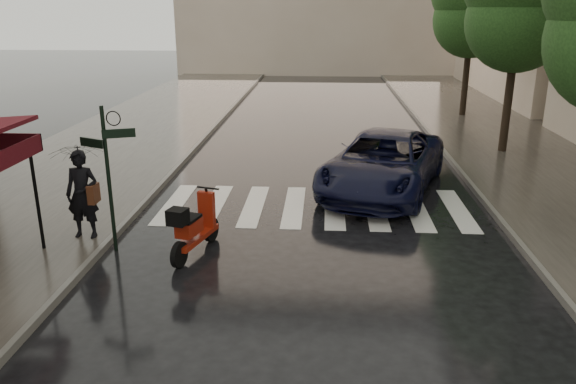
# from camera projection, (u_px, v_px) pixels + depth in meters

# --- Properties ---
(ground) EXTENTS (120.00, 120.00, 0.00)m
(ground) POSITION_uv_depth(u_px,v_px,m) (123.00, 328.00, 9.08)
(ground) COLOR black
(ground) RESTS_ON ground
(sidewalk_near) EXTENTS (6.00, 60.00, 0.12)m
(sidewalk_near) POSITION_uv_depth(u_px,v_px,m) (115.00, 146.00, 20.70)
(sidewalk_near) COLOR #38332D
(sidewalk_near) RESTS_ON ground
(sidewalk_far) EXTENTS (5.50, 60.00, 0.12)m
(sidewalk_far) POSITION_uv_depth(u_px,v_px,m) (523.00, 152.00, 19.81)
(sidewalk_far) COLOR #38332D
(sidewalk_far) RESTS_ON ground
(curb_near) EXTENTS (0.12, 60.00, 0.16)m
(curb_near) POSITION_uv_depth(u_px,v_px,m) (197.00, 147.00, 20.51)
(curb_near) COLOR #595651
(curb_near) RESTS_ON ground
(curb_far) EXTENTS (0.12, 60.00, 0.16)m
(curb_far) POSITION_uv_depth(u_px,v_px,m) (443.00, 151.00, 19.97)
(curb_far) COLOR #595651
(curb_far) RESTS_ON ground
(crosswalk) EXTENTS (7.85, 3.20, 0.01)m
(crosswalk) POSITION_uv_depth(u_px,v_px,m) (314.00, 207.00, 14.58)
(crosswalk) COLOR silver
(crosswalk) RESTS_ON ground
(signpost) EXTENTS (1.17, 0.29, 3.10)m
(signpost) POSITION_uv_depth(u_px,v_px,m) (108.00, 168.00, 11.42)
(signpost) COLOR black
(signpost) RESTS_ON ground
(pedestrian_with_umbrella) EXTENTS (1.15, 1.18, 2.61)m
(pedestrian_with_umbrella) POSITION_uv_depth(u_px,v_px,m) (78.00, 161.00, 11.88)
(pedestrian_with_umbrella) COLOR black
(pedestrian_with_umbrella) RESTS_ON sidewalk_near
(scooter) EXTENTS (0.82, 1.89, 1.27)m
(scooter) POSITION_uv_depth(u_px,v_px,m) (194.00, 228.00, 11.60)
(scooter) COLOR black
(scooter) RESTS_ON ground
(parked_car) EXTENTS (4.39, 6.38, 1.62)m
(parked_car) POSITION_uv_depth(u_px,v_px,m) (383.00, 163.00, 15.66)
(parked_car) COLOR black
(parked_car) RESTS_ON ground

